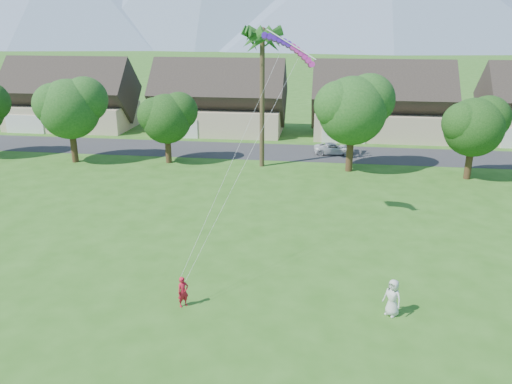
% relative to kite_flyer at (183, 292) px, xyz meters
% --- Properties ---
extents(ground, '(500.00, 500.00, 0.00)m').
position_rel_kite_flyer_xyz_m(ground, '(2.64, -3.92, -0.76)').
color(ground, '#2D6019').
rests_on(ground, ground).
extents(street, '(90.00, 7.00, 0.01)m').
position_rel_kite_flyer_xyz_m(street, '(2.64, 30.08, -0.75)').
color(street, '#2D2D30').
rests_on(street, ground).
extents(kite_flyer, '(0.65, 0.64, 1.51)m').
position_rel_kite_flyer_xyz_m(kite_flyer, '(0.00, 0.00, 0.00)').
color(kite_flyer, red).
rests_on(kite_flyer, ground).
extents(watcher, '(1.04, 0.99, 1.79)m').
position_rel_kite_flyer_xyz_m(watcher, '(9.70, 0.57, 0.14)').
color(watcher, silver).
rests_on(watcher, ground).
extents(parked_car, '(4.22, 2.26, 1.13)m').
position_rel_kite_flyer_xyz_m(parked_car, '(7.37, 30.08, -0.19)').
color(parked_car, silver).
rests_on(parked_car, ground).
extents(houses_row, '(72.75, 8.19, 8.86)m').
position_rel_kite_flyer_xyz_m(houses_row, '(3.14, 39.07, 2.69)').
color(houses_row, beige).
rests_on(houses_row, ground).
extents(tree_row, '(62.27, 6.67, 8.45)m').
position_rel_kite_flyer_xyz_m(tree_row, '(1.50, 23.99, 4.13)').
color(tree_row, '#47301C').
rests_on(tree_row, ground).
extents(fan_palm, '(3.00, 3.00, 13.80)m').
position_rel_kite_flyer_xyz_m(fan_palm, '(0.64, 24.58, 11.05)').
color(fan_palm, '#4C3D26').
rests_on(fan_palm, ground).
extents(parafoil_kite, '(3.48, 1.07, 0.50)m').
position_rel_kite_flyer_xyz_m(parafoil_kite, '(4.13, 9.95, 10.75)').
color(parafoil_kite, '#4817AF').
rests_on(parafoil_kite, ground).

